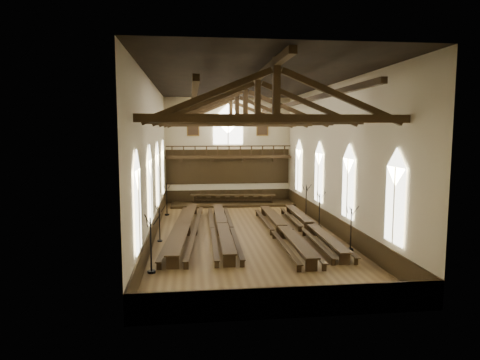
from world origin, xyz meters
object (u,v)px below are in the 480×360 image
Objects in this scene: high_table at (233,196)px; candelabrum_right_near at (351,237)px; refectory_row_b at (222,226)px; refectory_row_d at (311,226)px; candelabrum_left_mid at (160,231)px; candelabrum_left_far at (167,205)px; refectory_row_a at (185,226)px; candelabrum_right_mid at (319,216)px; dais at (233,204)px; candelabrum_right_far at (306,207)px; refectory_row_c at (283,228)px; candelabrum_left_near at (151,255)px.

candelabrum_right_near reaches higher than high_table.
refectory_row_b is 1.04× the size of refectory_row_d.
candelabrum_left_far reaches higher than candelabrum_left_mid.
candelabrum_left_far is at bearing 90.00° from candelabrum_left_mid.
candelabrum_right_near is at bearing -16.28° from candelabrum_left_mid.
refectory_row_a is 9.60m from candelabrum_right_mid.
refectory_row_d is 12.44m from candelabrum_left_far.
refectory_row_a is at bearing -76.95° from candelabrum_left_far.
dais is 8.27m from candelabrum_right_far.
refectory_row_a is 5.91× the size of candelabrum_right_mid.
candelabrum_left_mid is at bearing -134.66° from refectory_row_a.
candelabrum_left_mid reaches higher than refectory_row_a.
refectory_row_c is at bearing -45.89° from candelabrum_left_far.
refectory_row_b is 8.50m from candelabrum_right_near.
refectory_row_b is (2.44, -0.15, -0.02)m from refectory_row_a.
candelabrum_left_far reaches higher than candelabrum_right_far.
dais is (-4.10, 11.78, -0.42)m from refectory_row_d.
high_table is at bearing 129.57° from candelabrum_right_far.
dais is at bearing 108.21° from candelabrum_right_near.
refectory_row_c is (3.85, -1.16, -0.01)m from refectory_row_b.
refectory_row_b is at bearing -99.28° from dais.
high_table is 7.27m from candelabrum_left_far.
candelabrum_left_near is at bearing -118.49° from refectory_row_b.
candelabrum_right_far reaches higher than candelabrum_right_near.
refectory_row_b is 6.46× the size of candelabrum_left_mid.
candelabrum_right_near is at bearing -26.92° from refectory_row_a.
candelabrum_right_far reaches higher than candelabrum_left_mid.
candelabrum_right_far is (-0.00, 3.54, 0.03)m from candelabrum_right_mid.
high_table is at bearing 68.96° from refectory_row_a.
refectory_row_a is 6.43m from refectory_row_c.
candelabrum_left_mid is 11.56m from candelabrum_right_near.
candelabrum_left_far reaches higher than candelabrum_right_mid.
refectory_row_d is at bearing -121.25° from candelabrum_right_mid.
candelabrum_left_mid is (-4.01, -1.44, 0.12)m from refectory_row_b.
candelabrum_right_mid is at bearing 38.31° from candelabrum_left_near.
high_table is (-2.01, 12.43, 0.28)m from refectory_row_c.
dais is at bearing 72.58° from candelabrum_left_near.
candelabrum_left_near is at bearing -166.30° from candelabrum_right_near.
candelabrum_left_near reaches higher than candelabrum_left_mid.
candelabrum_left_near is 1.27× the size of candelabrum_left_mid.
candelabrum_right_far is at bearing 26.59° from refectory_row_a.
refectory_row_b reaches higher than dais.
dais is (-2.01, 12.43, -0.45)m from refectory_row_c.
refectory_row_a is 5.82× the size of candelabrum_right_near.
candelabrum_right_near is at bearing 13.70° from candelabrum_left_near.
candelabrum_right_far is (11.10, 6.36, 0.11)m from candelabrum_left_mid.
refectory_row_a is 6.98m from candelabrum_left_far.
refectory_row_b is 5.77× the size of candelabrum_right_mid.
candelabrum_left_mid reaches higher than dais.
candelabrum_left_mid is 12.79m from candelabrum_right_far.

